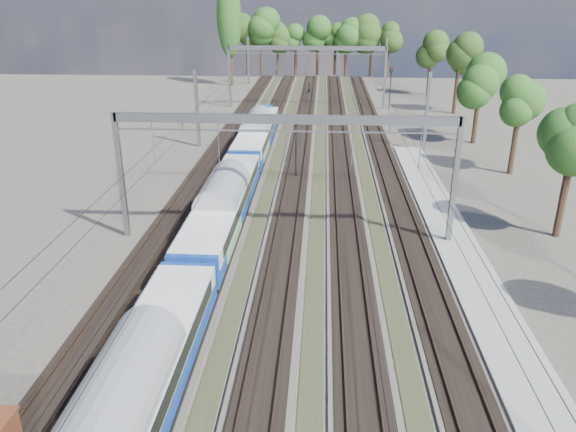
# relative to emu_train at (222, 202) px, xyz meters

# --- Properties ---
(track_bed) EXTENTS (21.00, 130.00, 0.34)m
(track_bed) POSITION_rel_emu_train_xyz_m (4.50, 14.63, -2.52)
(track_bed) COLOR #47423A
(track_bed) RESTS_ON ground
(platform) EXTENTS (3.00, 70.00, 0.30)m
(platform) POSITION_rel_emu_train_xyz_m (16.50, -10.37, -2.47)
(platform) COLOR gray
(platform) RESTS_ON ground
(catenary) EXTENTS (25.65, 130.00, 9.00)m
(catenary) POSITION_rel_emu_train_xyz_m (4.83, 22.31, 3.78)
(catenary) COLOR slate
(catenary) RESTS_ON ground
(tree_belt) EXTENTS (39.39, 98.48, 11.88)m
(tree_belt) POSITION_rel_emu_train_xyz_m (11.58, 64.09, 5.66)
(tree_belt) COLOR black
(tree_belt) RESTS_ON ground
(poplar) EXTENTS (4.40, 4.40, 19.04)m
(poplar) POSITION_rel_emu_train_xyz_m (-10.00, 67.63, 9.27)
(poplar) COLOR black
(poplar) RESTS_ON ground
(emu_train) EXTENTS (3.04, 64.26, 4.44)m
(emu_train) POSITION_rel_emu_train_xyz_m (0.00, 0.00, 0.00)
(emu_train) COLOR black
(emu_train) RESTS_ON ground
(worker) EXTENTS (0.51, 0.71, 1.81)m
(worker) POSITION_rel_emu_train_xyz_m (4.67, 59.65, -1.71)
(worker) COLOR black
(worker) RESTS_ON ground
(signal_near) EXTENTS (0.36, 0.33, 5.73)m
(signal_near) POSITION_rel_emu_train_xyz_m (4.59, 13.83, 1.01)
(signal_near) COLOR black
(signal_near) RESTS_ON ground
(signal_far) EXTENTS (0.44, 0.41, 6.19)m
(signal_far) POSITION_rel_emu_train_xyz_m (16.83, 47.24, 1.30)
(signal_far) COLOR black
(signal_far) RESTS_ON ground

